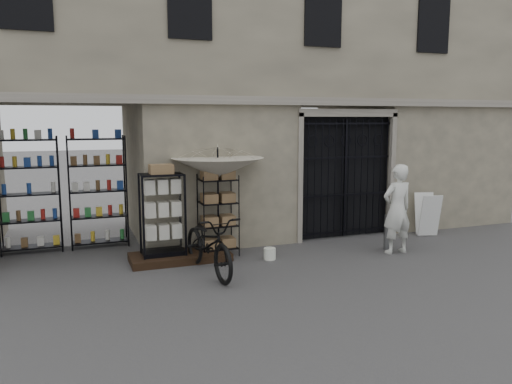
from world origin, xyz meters
name	(u,v)px	position (x,y,z in m)	size (l,w,h in m)	color
ground	(321,269)	(0.00, 0.00, 0.00)	(80.00, 80.00, 0.00)	black
main_building	(250,53)	(0.00, 4.00, 4.50)	(14.00, 4.00, 9.00)	gray
shop_recess	(66,185)	(-4.50, 2.80, 1.50)	(3.00, 1.70, 3.00)	black
shop_shelving	(65,193)	(-4.55, 3.30, 1.25)	(2.70, 0.50, 2.50)	black
iron_gate	(342,176)	(1.75, 2.28, 1.50)	(2.50, 0.21, 3.00)	black
step_platform	(180,257)	(-2.40, 1.55, 0.07)	(2.00, 0.90, 0.15)	black
display_cabinet	(163,219)	(-2.73, 1.58, 0.89)	(0.93, 0.73, 1.78)	black
wire_rack	(218,216)	(-1.54, 1.69, 0.84)	(0.86, 0.71, 1.71)	black
market_umbrella	(218,162)	(-1.53, 1.71, 1.97)	(2.16, 2.18, 2.74)	black
white_bucket	(270,254)	(-0.66, 0.98, 0.12)	(0.25, 0.25, 0.24)	silver
bicycle	(209,273)	(-2.07, 0.52, 0.00)	(0.75, 1.13, 2.15)	black
steel_bollard	(387,232)	(2.05, 0.78, 0.39)	(0.14, 0.14, 0.78)	slate
shopkeeper	(395,253)	(2.07, 0.49, 0.00)	(0.70, 1.92, 0.46)	silver
easel_sign	(427,215)	(3.76, 1.56, 0.53)	(0.62, 0.67, 1.03)	silver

